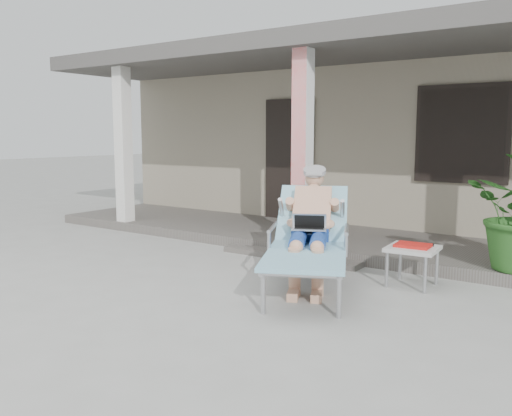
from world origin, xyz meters
The scene contains 7 objects.
ground centered at (0.00, 0.00, 0.00)m, with size 60.00×60.00×0.00m, color #9E9E99.
house centered at (0.00, 6.50, 1.67)m, with size 10.40×5.40×3.30m.
porch_deck centered at (0.00, 3.00, 0.07)m, with size 10.00×2.00×0.15m, color #605B56.
porch_overhang centered at (0.00, 2.95, 2.79)m, with size 10.00×2.30×2.85m.
porch_step centered at (0.00, 1.85, 0.04)m, with size 2.00×0.30×0.07m, color #605B56.
lounger centered at (0.81, 0.90, 0.85)m, with size 1.57×2.17×1.37m.
side_table centered at (1.76, 1.50, 0.39)m, with size 0.55×0.55×0.47m.
Camera 1 is at (3.62, -4.21, 1.65)m, focal length 38.00 mm.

